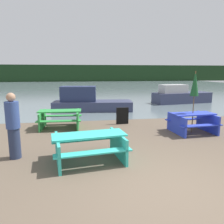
# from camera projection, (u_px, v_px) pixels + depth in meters

# --- Properties ---
(ground_plane) EXTENTS (60.00, 60.00, 0.00)m
(ground_plane) POSITION_uv_depth(u_px,v_px,m) (164.00, 189.00, 4.39)
(ground_plane) COLOR brown
(water) EXTENTS (60.00, 50.00, 0.00)m
(water) POSITION_uv_depth(u_px,v_px,m) (88.00, 87.00, 34.98)
(water) COLOR slate
(water) RESTS_ON ground_plane
(far_treeline) EXTENTS (80.00, 1.60, 4.00)m
(far_treeline) POSITION_uv_depth(u_px,v_px,m) (84.00, 73.00, 54.05)
(far_treeline) COLOR #193319
(far_treeline) RESTS_ON water
(picnic_table_teal) EXTENTS (2.07, 1.63, 0.73)m
(picnic_table_teal) POSITION_uv_depth(u_px,v_px,m) (89.00, 144.00, 5.73)
(picnic_table_teal) COLOR #33B7A8
(picnic_table_teal) RESTS_ON ground_plane
(picnic_table_blue) EXTENTS (1.71, 1.48, 0.76)m
(picnic_table_blue) POSITION_uv_depth(u_px,v_px,m) (192.00, 121.00, 8.44)
(picnic_table_blue) COLOR blue
(picnic_table_blue) RESTS_ON ground_plane
(picnic_table_green) EXTENTS (1.80, 1.44, 0.75)m
(picnic_table_green) POSITION_uv_depth(u_px,v_px,m) (60.00, 117.00, 9.16)
(picnic_table_green) COLOR green
(picnic_table_green) RESTS_ON ground_plane
(umbrella_darkgreen) EXTENTS (0.32, 0.32, 2.36)m
(umbrella_darkgreen) POSITION_uv_depth(u_px,v_px,m) (195.00, 84.00, 8.18)
(umbrella_darkgreen) COLOR brown
(umbrella_darkgreen) RESTS_ON ground_plane
(boat) EXTENTS (4.85, 2.01, 1.47)m
(boat) POSITION_uv_depth(u_px,v_px,m) (88.00, 102.00, 13.24)
(boat) COLOR #333856
(boat) RESTS_ON water
(boat_second) EXTENTS (4.57, 2.07, 1.39)m
(boat_second) POSITION_uv_depth(u_px,v_px,m) (180.00, 96.00, 16.50)
(boat_second) COLOR #333856
(boat_second) RESTS_ON water
(person) EXTENTS (0.36, 0.36, 1.79)m
(person) POSITION_uv_depth(u_px,v_px,m) (13.00, 126.00, 5.83)
(person) COLOR #283351
(person) RESTS_ON ground_plane
(signboard) EXTENTS (0.55, 0.08, 0.75)m
(signboard) POSITION_uv_depth(u_px,v_px,m) (122.00, 116.00, 9.84)
(signboard) COLOR black
(signboard) RESTS_ON ground_plane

